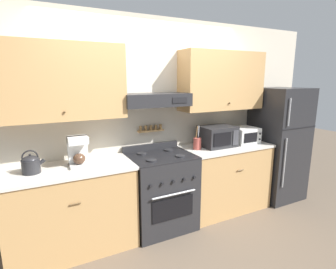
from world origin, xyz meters
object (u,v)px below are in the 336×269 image
(microwave, at_px, (217,136))
(utensil_crock, at_px, (197,143))
(refrigerator, at_px, (278,144))
(coffee_maker, at_px, (78,151))
(toaster_oven, at_px, (244,135))
(stove_range, at_px, (161,191))
(tea_kettle, at_px, (31,164))

(microwave, distance_m, utensil_crock, 0.34)
(microwave, bearing_deg, refrigerator, -3.01)
(coffee_maker, distance_m, utensil_crock, 1.46)
(utensil_crock, relative_size, toaster_oven, 0.86)
(stove_range, distance_m, toaster_oven, 1.43)
(stove_range, xyz_separation_m, tea_kettle, (-1.36, 0.02, 0.55))
(refrigerator, relative_size, coffee_maker, 5.35)
(stove_range, bearing_deg, toaster_oven, 0.80)
(coffee_maker, relative_size, toaster_oven, 0.88)
(stove_range, height_order, microwave, microwave)
(coffee_maker, bearing_deg, utensil_crock, -0.97)
(refrigerator, xyz_separation_m, tea_kettle, (-3.34, 0.04, 0.18))
(stove_range, bearing_deg, coffee_maker, 177.24)
(stove_range, distance_m, microwave, 1.05)
(tea_kettle, bearing_deg, stove_range, -0.84)
(toaster_oven, bearing_deg, coffee_maker, 179.33)
(refrigerator, relative_size, microwave, 3.73)
(utensil_crock, height_order, toaster_oven, utensil_crock)
(stove_range, height_order, utensil_crock, utensil_crock)
(tea_kettle, bearing_deg, utensil_crock, 0.00)
(microwave, distance_m, toaster_oven, 0.45)
(tea_kettle, xyz_separation_m, utensil_crock, (1.89, 0.00, -0.01))
(coffee_maker, xyz_separation_m, utensil_crock, (1.45, -0.02, -0.07))
(stove_range, bearing_deg, microwave, 2.52)
(stove_range, bearing_deg, tea_kettle, 179.16)
(coffee_maker, height_order, microwave, coffee_maker)
(tea_kettle, height_order, coffee_maker, coffee_maker)
(coffee_maker, relative_size, utensil_crock, 1.03)
(stove_range, distance_m, utensil_crock, 0.76)
(refrigerator, height_order, utensil_crock, refrigerator)
(stove_range, relative_size, microwave, 2.21)
(tea_kettle, bearing_deg, microwave, 0.46)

